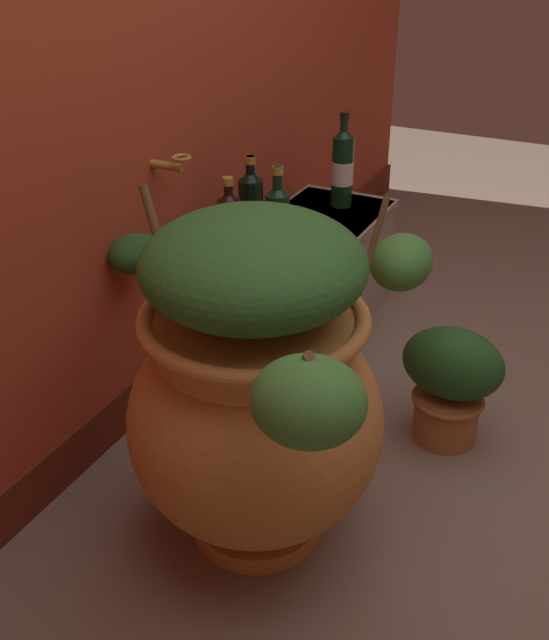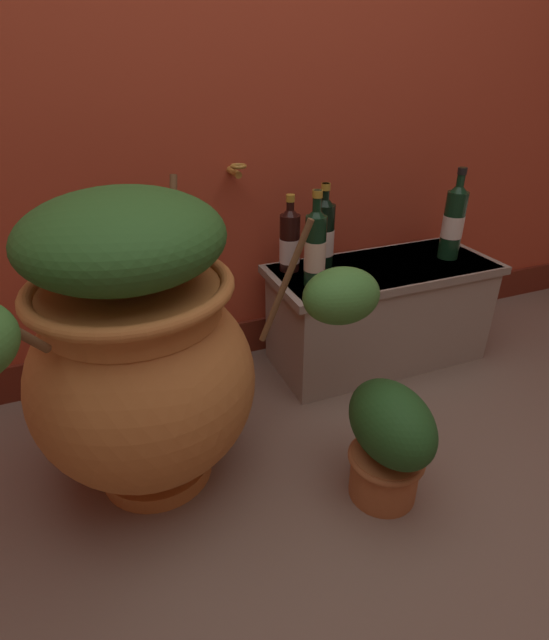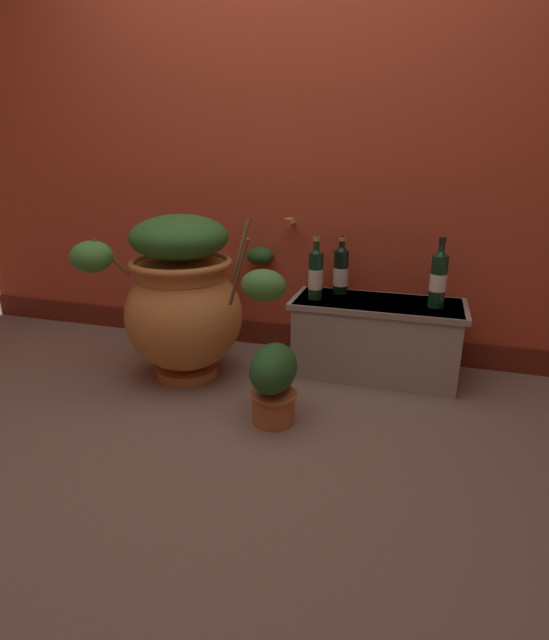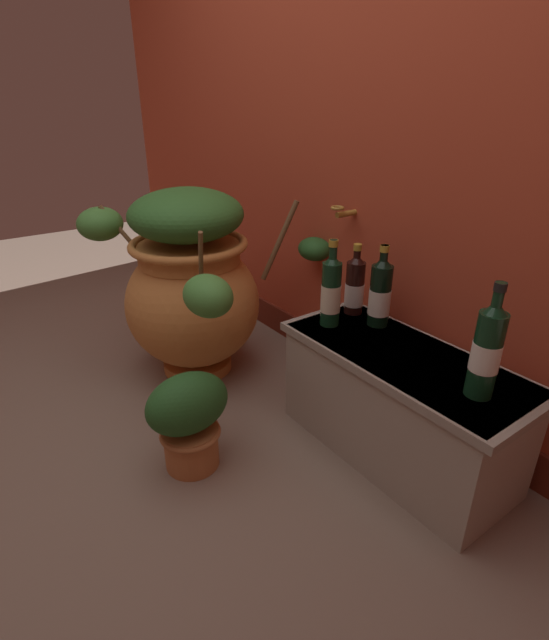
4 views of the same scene
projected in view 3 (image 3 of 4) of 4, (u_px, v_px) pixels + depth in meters
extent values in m
plane|color=#7A6656|center=(218.00, 440.00, 2.06)|extent=(7.00, 7.00, 0.00)
cube|color=#B74228|center=(295.00, 123.00, 2.72)|extent=(4.40, 0.20, 2.60)
cube|color=maroon|center=(288.00, 335.00, 3.03)|extent=(4.40, 0.02, 0.15)
cylinder|color=#B28433|center=(291.00, 224.00, 2.75)|extent=(0.02, 0.10, 0.02)
torus|color=#B28433|center=(289.00, 219.00, 2.70)|extent=(0.06, 0.06, 0.01)
cylinder|color=#CC7F3D|center=(188.00, 370.00, 2.66)|extent=(0.32, 0.32, 0.05)
ellipsoid|color=#CC7F3D|center=(184.00, 316.00, 2.56)|extent=(0.61, 0.61, 0.58)
cylinder|color=#CC7F3D|center=(181.00, 270.00, 2.48)|extent=(0.44, 0.44, 0.08)
torus|color=#CC7F3D|center=(181.00, 262.00, 2.46)|extent=(0.52, 0.52, 0.04)
cylinder|color=brown|center=(239.00, 273.00, 2.25)|extent=(0.13, 0.06, 0.33)
ellipsoid|color=#428438|center=(263.00, 285.00, 2.18)|extent=(0.21, 0.16, 0.14)
cylinder|color=brown|center=(112.00, 258.00, 2.32)|extent=(0.13, 0.12, 0.20)
ellipsoid|color=#428438|center=(92.00, 257.00, 2.28)|extent=(0.19, 0.20, 0.15)
cylinder|color=brown|center=(240.00, 252.00, 2.74)|extent=(0.09, 0.16, 0.36)
ellipsoid|color=#235623|center=(260.00, 256.00, 2.86)|extent=(0.16, 0.14, 0.11)
ellipsoid|color=#2D6628|center=(179.00, 237.00, 2.42)|extent=(0.49, 0.49, 0.22)
cube|color=#9E9384|center=(375.00, 338.00, 2.61)|extent=(0.84, 0.36, 0.41)
cube|color=gray|center=(378.00, 304.00, 2.55)|extent=(0.89, 0.38, 0.03)
cylinder|color=black|center=(341.00, 272.00, 2.66)|extent=(0.08, 0.08, 0.23)
cone|color=black|center=(342.00, 248.00, 2.61)|extent=(0.08, 0.08, 0.04)
cylinder|color=black|center=(342.00, 244.00, 2.60)|extent=(0.03, 0.03, 0.08)
cylinder|color=#B7932D|center=(342.00, 239.00, 2.60)|extent=(0.03, 0.03, 0.02)
cylinder|color=white|center=(341.00, 277.00, 2.66)|extent=(0.08, 0.08, 0.10)
cylinder|color=black|center=(316.00, 273.00, 2.70)|extent=(0.07, 0.07, 0.21)
cone|color=black|center=(317.00, 251.00, 2.66)|extent=(0.07, 0.07, 0.04)
cylinder|color=black|center=(317.00, 247.00, 2.65)|extent=(0.03, 0.03, 0.07)
cylinder|color=#B7932D|center=(317.00, 243.00, 2.65)|extent=(0.03, 0.03, 0.02)
cylinder|color=silver|center=(316.00, 277.00, 2.71)|extent=(0.08, 0.08, 0.09)
cylinder|color=black|center=(438.00, 282.00, 2.41)|extent=(0.08, 0.08, 0.26)
cone|color=black|center=(441.00, 253.00, 2.36)|extent=(0.08, 0.08, 0.04)
cylinder|color=black|center=(442.00, 247.00, 2.35)|extent=(0.03, 0.03, 0.09)
cylinder|color=black|center=(443.00, 240.00, 2.34)|extent=(0.03, 0.03, 0.02)
cylinder|color=white|center=(438.00, 282.00, 2.41)|extent=(0.08, 0.08, 0.09)
cylinder|color=black|center=(316.00, 276.00, 2.55)|extent=(0.07, 0.07, 0.24)
cone|color=black|center=(316.00, 251.00, 2.51)|extent=(0.07, 0.07, 0.04)
cylinder|color=black|center=(316.00, 245.00, 2.50)|extent=(0.03, 0.03, 0.09)
cylinder|color=#B7932D|center=(317.00, 239.00, 2.49)|extent=(0.03, 0.03, 0.02)
cylinder|color=beige|center=(315.00, 279.00, 2.55)|extent=(0.07, 0.07, 0.10)
cylinder|color=#B26638|center=(273.00, 406.00, 2.18)|extent=(0.19, 0.19, 0.15)
torus|color=#A45D33|center=(273.00, 394.00, 2.16)|extent=(0.21, 0.21, 0.02)
ellipsoid|color=#235623|center=(273.00, 368.00, 2.12)|extent=(0.20, 0.29, 0.21)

